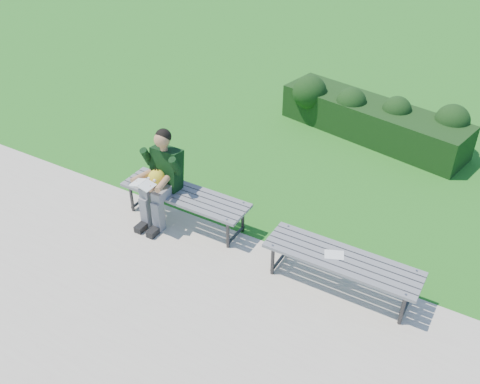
% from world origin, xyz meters
% --- Properties ---
extents(ground, '(80.00, 80.00, 0.00)m').
position_xyz_m(ground, '(0.00, 0.00, 0.00)').
color(ground, '#1D7A1E').
rests_on(ground, ground).
extents(walkway, '(30.00, 3.50, 0.02)m').
position_xyz_m(walkway, '(0.00, -1.75, 0.01)').
color(walkway, '#BAAC9A').
rests_on(walkway, ground).
extents(hedge, '(3.38, 1.50, 0.87)m').
position_xyz_m(hedge, '(0.47, 3.49, 0.38)').
color(hedge, '#163C0E').
rests_on(hedge, ground).
extents(bench_left, '(1.80, 0.50, 0.46)m').
position_xyz_m(bench_left, '(-0.87, -0.14, 0.42)').
color(bench_left, gray).
rests_on(bench_left, walkway).
extents(bench_right, '(1.80, 0.50, 0.46)m').
position_xyz_m(bench_right, '(1.40, -0.29, 0.42)').
color(bench_right, gray).
rests_on(bench_right, walkway).
extents(seated_boy, '(0.56, 0.76, 1.31)m').
position_xyz_m(seated_boy, '(-1.17, -0.23, 0.71)').
color(seated_boy, gray).
rests_on(seated_boy, walkway).
extents(paper_sheet, '(0.26, 0.23, 0.01)m').
position_xyz_m(paper_sheet, '(1.30, -0.29, 0.47)').
color(paper_sheet, white).
rests_on(paper_sheet, bench_right).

